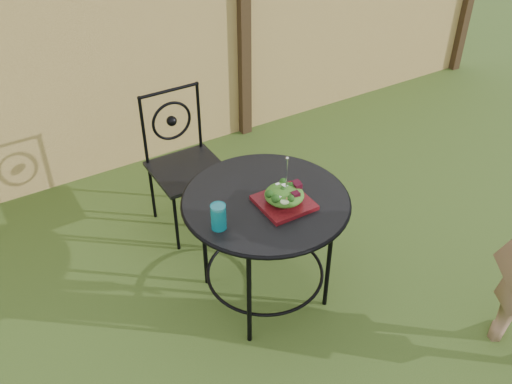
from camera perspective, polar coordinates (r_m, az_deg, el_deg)
ground at (r=3.20m, az=-1.96°, el=-17.27°), size 60.00×60.00×0.00m
fence at (r=4.29m, az=-17.15°, el=12.52°), size 8.00×0.12×1.90m
patio_table at (r=3.16m, az=0.96°, el=-2.69°), size 0.92×0.92×0.72m
patio_chair at (r=3.82m, az=-7.21°, el=3.26°), size 0.46×0.46×0.95m
salad_plate at (r=3.03m, az=2.82°, el=-1.07°), size 0.27×0.27×0.02m
salad at (r=3.00m, az=2.85°, el=-0.28°), size 0.21×0.21×0.08m
fork at (r=2.93m, az=3.08°, el=1.82°), size 0.01×0.01×0.18m
drinking_glass at (r=2.85m, az=-3.77°, el=-2.49°), size 0.08×0.08×0.14m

